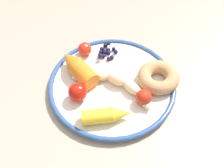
% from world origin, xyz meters
% --- Properties ---
extents(dining_table, '(0.96, 0.89, 0.75)m').
position_xyz_m(dining_table, '(0.00, 0.00, 0.65)').
color(dining_table, tan).
rests_on(dining_table, ground_plane).
extents(plate, '(0.30, 0.30, 0.02)m').
position_xyz_m(plate, '(-0.01, 0.03, 0.76)').
color(plate, silver).
rests_on(plate, dining_table).
extents(banana, '(0.20, 0.09, 0.03)m').
position_xyz_m(banana, '(-0.02, 0.03, 0.77)').
color(banana, beige).
rests_on(banana, plate).
extents(carrot_orange, '(0.12, 0.11, 0.04)m').
position_xyz_m(carrot_orange, '(0.08, 0.01, 0.78)').
color(carrot_orange, orange).
rests_on(carrot_orange, plate).
extents(carrot_yellow, '(0.11, 0.06, 0.03)m').
position_xyz_m(carrot_yellow, '(-0.01, 0.12, 0.78)').
color(carrot_yellow, yellow).
rests_on(carrot_yellow, plate).
extents(donut, '(0.13, 0.13, 0.03)m').
position_xyz_m(donut, '(-0.11, 0.00, 0.78)').
color(donut, tan).
rests_on(donut, plate).
extents(blueberry_pile, '(0.04, 0.06, 0.02)m').
position_xyz_m(blueberry_pile, '(0.02, -0.07, 0.77)').
color(blueberry_pile, '#191638').
rests_on(blueberry_pile, plate).
extents(tomato_near, '(0.04, 0.04, 0.04)m').
position_xyz_m(tomato_near, '(-0.08, 0.06, 0.78)').
color(tomato_near, red).
rests_on(tomato_near, plate).
extents(tomato_mid, '(0.04, 0.04, 0.04)m').
position_xyz_m(tomato_mid, '(0.06, 0.08, 0.78)').
color(tomato_mid, red).
rests_on(tomato_mid, plate).
extents(tomato_far, '(0.03, 0.03, 0.03)m').
position_xyz_m(tomato_far, '(0.08, -0.06, 0.78)').
color(tomato_far, red).
rests_on(tomato_far, plate).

